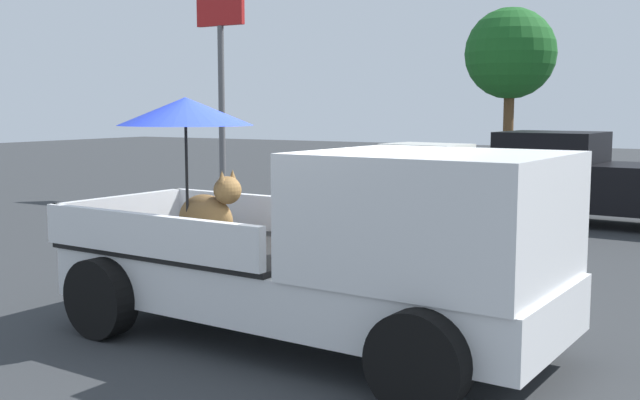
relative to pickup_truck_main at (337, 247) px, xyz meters
The scene contains 6 objects.
ground_plane 1.07m from the pickup_truck_main, behind, with size 80.00×80.00×0.00m, color #2D3033.
pickup_truck_main is the anchor object (origin of this frame).
pickup_truck_red 9.50m from the pickup_truck_main, 86.46° to the left, with size 4.90×2.39×1.80m.
parked_sedan_near 13.70m from the pickup_truck_main, 109.54° to the left, with size 4.49×2.38×1.33m.
motel_sign 12.92m from the pickup_truck_main, 132.63° to the left, with size 1.40×0.16×5.20m.
tree_by_lot 18.03m from the pickup_truck_main, 101.99° to the left, with size 2.79×2.79×5.34m.
Camera 1 is at (3.87, -6.18, 2.27)m, focal length 43.11 mm.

